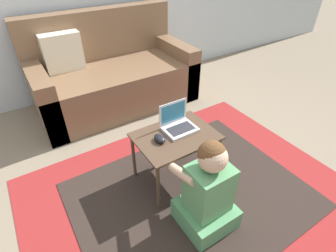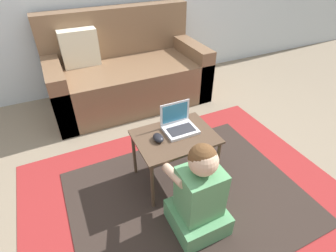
{
  "view_description": "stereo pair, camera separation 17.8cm",
  "coord_description": "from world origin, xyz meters",
  "views": [
    {
      "loc": [
        -0.74,
        -1.2,
        1.51
      ],
      "look_at": [
        0.03,
        0.02,
        0.47
      ],
      "focal_mm": 28.0,
      "sensor_mm": 36.0,
      "label": 1
    },
    {
      "loc": [
        -0.59,
        -1.28,
        1.51
      ],
      "look_at": [
        0.03,
        0.02,
        0.47
      ],
      "focal_mm": 28.0,
      "sensor_mm": 36.0,
      "label": 2
    }
  ],
  "objects": [
    {
      "name": "laptop_desk",
      "position": [
        0.06,
        -0.03,
        0.36
      ],
      "size": [
        0.55,
        0.4,
        0.41
      ],
      "color": "#4C3828",
      "rests_on": "ground_plane"
    },
    {
      "name": "couch",
      "position": [
        0.14,
        1.3,
        0.31
      ],
      "size": [
        1.62,
        0.84,
        0.93
      ],
      "color": "brown",
      "rests_on": "ground_plane"
    },
    {
      "name": "laptop",
      "position": [
        0.12,
        0.02,
        0.45
      ],
      "size": [
        0.22,
        0.18,
        0.19
      ],
      "color": "silver",
      "rests_on": "laptop_desk"
    },
    {
      "name": "ground_plane",
      "position": [
        0.0,
        0.0,
        0.0
      ],
      "size": [
        16.0,
        16.0,
        0.0
      ],
      "primitive_type": "plane",
      "color": "#7F705B"
    },
    {
      "name": "computer_mouse",
      "position": [
        -0.06,
        -0.03,
        0.43
      ],
      "size": [
        0.07,
        0.1,
        0.04
      ],
      "color": "black",
      "rests_on": "laptop_desk"
    },
    {
      "name": "area_rug",
      "position": [
        0.06,
        -0.25,
        0.0
      ],
      "size": [
        2.21,
        1.73,
        0.01
      ],
      "color": "maroon",
      "rests_on": "ground_plane"
    },
    {
      "name": "person_seated",
      "position": [
        0.01,
        -0.45,
        0.28
      ],
      "size": [
        0.32,
        0.39,
        0.66
      ],
      "color": "#518E5B",
      "rests_on": "ground_plane"
    }
  ]
}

